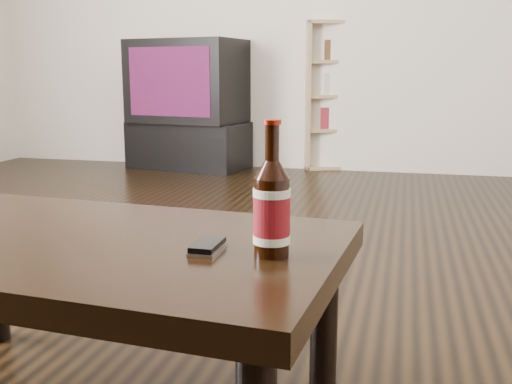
% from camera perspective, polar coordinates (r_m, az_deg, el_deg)
% --- Properties ---
extents(floor, '(5.00, 6.00, 0.01)m').
position_cam_1_polar(floor, '(1.95, -12.48, -11.49)').
color(floor, black).
rests_on(floor, ground).
extents(tv_stand, '(0.97, 0.61, 0.36)m').
position_cam_1_polar(tv_stand, '(4.76, -6.41, 4.46)').
color(tv_stand, black).
rests_on(tv_stand, floor).
extents(tv, '(0.92, 0.67, 0.63)m').
position_cam_1_polar(tv, '(4.72, -6.56, 10.43)').
color(tv, black).
rests_on(tv, tv_stand).
extents(bookshelf, '(0.66, 0.47, 1.13)m').
position_cam_1_polar(bookshelf, '(4.79, 8.11, 9.32)').
color(bookshelf, tan).
rests_on(bookshelf, floor).
extents(coffee_table, '(1.13, 0.71, 0.41)m').
position_cam_1_polar(coffee_table, '(1.32, -16.17, -6.35)').
color(coffee_table, black).
rests_on(coffee_table, floor).
extents(beer_bottle, '(0.08, 0.08, 0.25)m').
position_cam_1_polar(beer_bottle, '(1.10, 1.51, -1.63)').
color(beer_bottle, black).
rests_on(beer_bottle, coffee_table).
extents(phone, '(0.05, 0.10, 0.02)m').
position_cam_1_polar(phone, '(1.16, -4.65, -5.20)').
color(phone, '#B3B2B5').
rests_on(phone, coffee_table).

